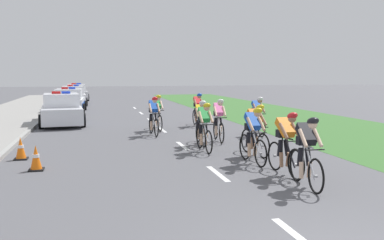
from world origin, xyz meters
TOP-DOWN VIEW (x-y plane):
  - kerb_edge at (-5.48, 14.00)m, footprint 0.16×60.00m
  - grass_verge at (7.46, 14.00)m, footprint 7.00×60.00m
  - lane_markings_centre at (0.00, 11.51)m, footprint 0.14×29.60m
  - cyclist_lead at (1.45, 3.91)m, footprint 0.45×1.72m
  - cyclist_second at (1.51, 4.99)m, footprint 0.43×1.72m
  - cyclist_third at (1.25, 6.38)m, footprint 0.43×1.72m
  - cyclist_fourth at (1.74, 7.41)m, footprint 0.45×1.72m
  - cyclist_fifth at (0.45, 8.39)m, footprint 0.42×1.72m
  - cyclist_sixth at (0.65, 9.54)m, footprint 0.43×1.72m
  - cyclist_seventh at (1.47, 10.16)m, footprint 0.44×1.72m
  - cyclist_eighth at (3.35, 11.13)m, footprint 0.42×1.72m
  - cyclist_ninth at (-0.23, 13.52)m, footprint 0.45×1.72m
  - cyclist_tenth at (-0.58, 12.14)m, footprint 0.43×1.72m
  - cyclist_eleventh at (1.84, 14.58)m, footprint 0.42×1.72m
  - police_car_nearest at (-4.35, 16.61)m, footprint 2.28×4.53m
  - police_car_second at (-4.35, 23.11)m, footprint 2.09×4.45m
  - police_car_third at (-4.35, 29.47)m, footprint 2.17×4.48m
  - police_car_furthest at (-4.35, 35.63)m, footprint 2.32×4.55m
  - traffic_cone_near at (-4.30, 6.91)m, footprint 0.36×0.36m
  - traffic_cone_mid at (-4.89, 8.41)m, footprint 0.36×0.36m

SIDE VIEW (x-z plane):
  - lane_markings_centre at x=0.00m, z-range 0.00..0.01m
  - grass_verge at x=7.46m, z-range 0.00..0.01m
  - kerb_edge at x=-5.48m, z-range 0.00..0.13m
  - traffic_cone_near at x=-4.30m, z-range -0.01..0.63m
  - traffic_cone_mid at x=-4.89m, z-range -0.01..0.63m
  - police_car_nearest at x=-4.35m, z-range -0.12..1.48m
  - police_car_second at x=-4.35m, z-range -0.12..1.48m
  - police_car_third at x=-4.35m, z-range -0.12..1.48m
  - police_car_furthest at x=-4.35m, z-range -0.12..1.48m
  - cyclist_lead at x=1.45m, z-range 0.00..1.57m
  - cyclist_second at x=1.51m, z-range 0.00..1.57m
  - cyclist_third at x=1.25m, z-range 0.00..1.57m
  - cyclist_fourth at x=1.74m, z-range 0.00..1.57m
  - cyclist_fifth at x=0.45m, z-range 0.00..1.57m
  - cyclist_sixth at x=0.65m, z-range 0.00..1.57m
  - cyclist_seventh at x=1.47m, z-range 0.00..1.57m
  - cyclist_eighth at x=3.35m, z-range 0.00..1.57m
  - cyclist_ninth at x=-0.23m, z-range 0.00..1.57m
  - cyclist_tenth at x=-0.58m, z-range 0.00..1.57m
  - cyclist_eleventh at x=1.84m, z-range 0.00..1.57m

